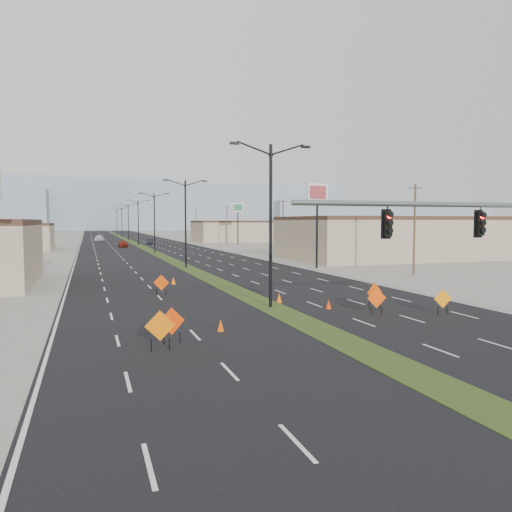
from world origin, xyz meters
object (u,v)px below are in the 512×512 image
object	(u,v)px
construction_sign_5	(443,300)
construction_sign_1	(160,327)
construction_sign_0	(172,323)
construction_sign_4	(374,293)
car_left	(123,244)
car_far	(99,238)
streetlight_2	(154,221)
streetlight_3	(138,221)
streetlight_0	(271,220)
cone_1	(279,298)
construction_sign_2	(161,283)
pole_sign_east_far	(238,211)
cone_3	(173,281)
cone_0	(221,325)
streetlight_5	(122,221)
streetlight_6	(117,221)
construction_sign_3	(377,299)
signal_mast	(511,233)
streetlight_4	(128,221)
streetlight_1	(186,221)
pole_sign_east_near	(317,199)
car_mid	(150,241)
cone_2	(329,304)

from	to	relation	value
construction_sign_5	construction_sign_1	bearing A→B (deg)	-161.03
construction_sign_0	construction_sign_4	bearing A→B (deg)	6.52
car_left	car_far	bearing A→B (deg)	93.46
streetlight_2	streetlight_3	distance (m)	28.00
streetlight_3	streetlight_0	bearing A→B (deg)	-90.00
car_far	construction_sign_0	distance (m)	117.50
cone_1	streetlight_0	bearing A→B (deg)	-128.82
construction_sign_4	cone_1	xyz separation A→B (m)	(-4.62, 4.03, -0.65)
construction_sign_2	car_left	bearing A→B (deg)	107.03
streetlight_0	construction_sign_0	distance (m)	11.21
streetlight_2	construction_sign_1	world-z (taller)	streetlight_2
car_left	pole_sign_east_far	xyz separation A→B (m)	(25.55, 2.92, 7.03)
construction_sign_0	pole_sign_east_far	size ratio (longest dim) A/B	0.17
cone_3	construction_sign_5	bearing A→B (deg)	-55.99
streetlight_3	car_left	xyz separation A→B (m)	(-3.82, -7.00, -4.71)
car_left	cone_0	world-z (taller)	car_left
streetlight_0	construction_sign_0	size ratio (longest dim) A/B	6.27
car_far	cone_3	world-z (taller)	car_far
streetlight_5	streetlight_6	bearing A→B (deg)	90.00
streetlight_2	construction_sign_3	size ratio (longest dim) A/B	6.54
cone_1	construction_sign_3	bearing A→B (deg)	-55.77
construction_sign_0	construction_sign_5	distance (m)	15.98
cone_0	construction_sign_1	bearing A→B (deg)	-140.35
signal_mast	streetlight_4	bearing A→B (deg)	94.01
construction_sign_2	cone_1	distance (m)	8.96
streetlight_6	construction_sign_5	distance (m)	173.57
signal_mast	cone_1	world-z (taller)	signal_mast
car_far	cone_0	world-z (taller)	car_far
construction_sign_1	construction_sign_5	distance (m)	16.77
streetlight_1	streetlight_0	bearing A→B (deg)	-90.00
streetlight_3	pole_sign_east_near	size ratio (longest dim) A/B	1.04
construction_sign_2	streetlight_3	bearing A→B (deg)	104.33
car_mid	construction_sign_5	size ratio (longest dim) A/B	2.76
streetlight_0	construction_sign_2	size ratio (longest dim) A/B	6.68
construction_sign_0	construction_sign_2	bearing A→B (deg)	70.85
streetlight_4	cone_0	distance (m)	117.79
streetlight_0	car_mid	world-z (taller)	streetlight_0
streetlight_5	construction_sign_4	world-z (taller)	streetlight_5
car_mid	construction_sign_2	size ratio (longest dim) A/B	2.64
streetlight_2	construction_sign_2	xyz separation A→B (m)	(-5.72, -48.84, -4.54)
car_far	construction_sign_5	world-z (taller)	car_far
construction_sign_3	cone_0	size ratio (longest dim) A/B	2.56
streetlight_6	cone_1	distance (m)	166.69
signal_mast	streetlight_6	bearing A→B (deg)	92.75
construction_sign_0	cone_1	size ratio (longest dim) A/B	2.50
streetlight_3	pole_sign_east_far	size ratio (longest dim) A/B	1.06
streetlight_3	cone_2	world-z (taller)	streetlight_3
cone_1	pole_sign_east_far	world-z (taller)	pole_sign_east_far
streetlight_0	streetlight_6	size ratio (longest dim) A/B	1.00
streetlight_1	streetlight_2	size ratio (longest dim) A/B	1.00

